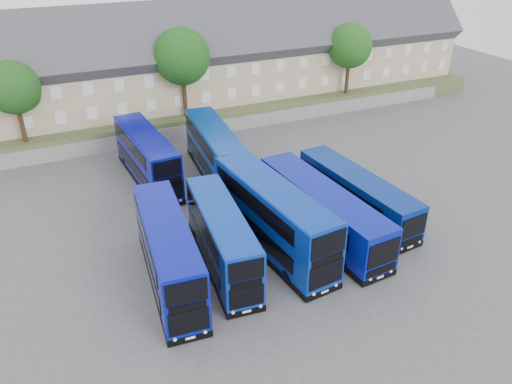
% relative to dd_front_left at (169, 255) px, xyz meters
% --- Properties ---
extents(ground, '(120.00, 120.00, 0.00)m').
position_rel_dd_front_left_xyz_m(ground, '(6.65, -1.47, -2.20)').
color(ground, '#4B4C51').
rests_on(ground, ground).
extents(retaining_wall, '(70.00, 0.40, 1.50)m').
position_rel_dd_front_left_xyz_m(retaining_wall, '(6.65, 22.53, -1.45)').
color(retaining_wall, slate).
rests_on(retaining_wall, ground).
extents(earth_bank, '(80.00, 20.00, 2.00)m').
position_rel_dd_front_left_xyz_m(earth_bank, '(6.65, 32.53, -1.20)').
color(earth_bank, '#424D2B').
rests_on(earth_bank, ground).
extents(terrace_row, '(66.00, 10.40, 11.20)m').
position_rel_dd_front_left_xyz_m(terrace_row, '(12.65, 28.53, 4.40)').
color(terrace_row, tan).
rests_on(terrace_row, earth_bank).
extents(dd_front_left, '(3.55, 11.43, 4.47)m').
position_rel_dd_front_left_xyz_m(dd_front_left, '(0.00, 0.00, 0.00)').
color(dd_front_left, '#08119C').
rests_on(dd_front_left, ground).
extents(dd_front_mid, '(3.48, 10.80, 4.22)m').
position_rel_dd_front_left_xyz_m(dd_front_mid, '(3.71, 0.33, -0.13)').
color(dd_front_mid, '#0830A2').
rests_on(dd_front_mid, ground).
extents(dd_front_right, '(4.04, 12.51, 4.89)m').
position_rel_dd_front_left_xyz_m(dd_front_right, '(7.67, 0.79, 0.21)').
color(dd_front_right, '#082D9D').
rests_on(dd_front_right, ground).
extents(dd_rear_left, '(3.33, 11.39, 4.47)m').
position_rel_dd_front_left_xyz_m(dd_rear_left, '(2.17, 14.58, -0.00)').
color(dd_rear_left, '#080D96').
rests_on(dd_rear_left, ground).
extents(dd_rear_right, '(3.51, 11.65, 4.57)m').
position_rel_dd_front_left_xyz_m(dd_rear_right, '(7.94, 13.05, 0.05)').
color(dd_rear_right, '#08389C').
rests_on(dd_rear_right, ground).
extents(coach_east_a, '(3.80, 13.54, 3.66)m').
position_rel_dd_front_left_xyz_m(coach_east_a, '(11.79, 1.08, -0.40)').
color(coach_east_a, '#0816A2').
rests_on(coach_east_a, ground).
extents(coach_east_b, '(3.63, 12.34, 3.33)m').
position_rel_dd_front_left_xyz_m(coach_east_b, '(15.72, 2.35, -0.57)').
color(coach_east_b, navy).
rests_on(coach_east_b, ground).
extents(tree_west, '(4.80, 4.80, 7.65)m').
position_rel_dd_front_left_xyz_m(tree_west, '(-7.20, 23.62, 4.85)').
color(tree_west, '#382314').
rests_on(tree_west, earth_bank).
extents(tree_mid, '(5.76, 5.76, 9.18)m').
position_rel_dd_front_left_xyz_m(tree_mid, '(8.80, 24.12, 5.87)').
color(tree_mid, '#382314').
rests_on(tree_mid, earth_bank).
extents(tree_east, '(5.12, 5.12, 8.16)m').
position_rel_dd_front_left_xyz_m(tree_east, '(28.80, 23.62, 5.19)').
color(tree_east, '#382314').
rests_on(tree_east, earth_bank).
extents(tree_far, '(5.44, 5.44, 8.67)m').
position_rel_dd_front_left_xyz_m(tree_far, '(34.80, 30.62, 5.53)').
color(tree_far, '#382314').
rests_on(tree_far, earth_bank).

